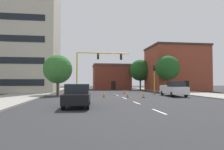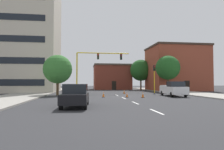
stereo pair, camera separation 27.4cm
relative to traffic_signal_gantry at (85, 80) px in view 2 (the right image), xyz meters
The scene contains 21 objects.
ground_plane 8.63m from the traffic_signal_gantry, 56.00° to the right, with size 160.00×160.00×0.00m, color #2D2D30.
sidewalk_left 8.60m from the traffic_signal_gantry, behind, with size 6.00×56.00×0.14m, color #9E998E.
sidewalk_right 17.72m from the traffic_signal_gantry, ahead, with size 6.00×56.00×0.14m, color #9E998E.
lane_stripe_seg_0 21.53m from the traffic_signal_gantry, 77.44° to the right, with size 0.16×2.40×0.01m, color silver.
lane_stripe_seg_1 16.25m from the traffic_signal_gantry, 73.18° to the right, with size 0.16×2.40×0.01m, color silver.
lane_stripe_seg_2 11.17m from the traffic_signal_gantry, 64.82° to the right, with size 0.16×2.40×0.01m, color silver.
lane_stripe_seg_3 6.80m from the traffic_signal_gantry, 43.39° to the right, with size 0.16×2.40×0.01m, color silver.
building_tall_left 17.26m from the traffic_signal_gantry, 151.94° to the left, with size 15.92×10.86×22.32m.
building_brick_center 21.56m from the traffic_signal_gantry, 70.59° to the left, with size 9.70×9.13×6.56m.
building_row_right 23.21m from the traffic_signal_gantry, 25.97° to the left, with size 12.18×9.90×10.07m.
traffic_signal_gantry is the anchor object (origin of this frame).
traffic_light_pole_right 12.06m from the traffic_signal_gantry, ahead, with size 0.32×0.47×4.80m.
tree_right_far 20.13m from the traffic_signal_gantry, 46.92° to the left, with size 5.22×5.22×7.45m.
tree_left_near 5.43m from the traffic_signal_gantry, 137.36° to the right, with size 4.15×4.15×5.84m.
tree_right_mid 16.13m from the traffic_signal_gantry, 10.94° to the left, with size 4.61×4.61×6.96m.
pickup_truck_white 14.15m from the traffic_signal_gantry, 32.54° to the right, with size 2.29×5.50×1.99m.
sedan_black_near_left 17.76m from the traffic_signal_gantry, 91.87° to the right, with size 2.08×4.59×1.74m.
traffic_cone_roadside_a 6.78m from the traffic_signal_gantry, ahead, with size 0.36×0.36×0.72m.
traffic_cone_roadside_b 12.03m from the traffic_signal_gantry, 53.36° to the right, with size 0.36×0.36×0.74m.
traffic_cone_roadside_c 10.36m from the traffic_signal_gantry, 58.61° to the right, with size 0.36×0.36×0.67m.
traffic_cone_roadside_d 8.72m from the traffic_signal_gantry, 73.61° to the right, with size 0.36×0.36×0.71m.
Camera 2 is at (-4.49, -26.34, 1.87)m, focal length 32.13 mm.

